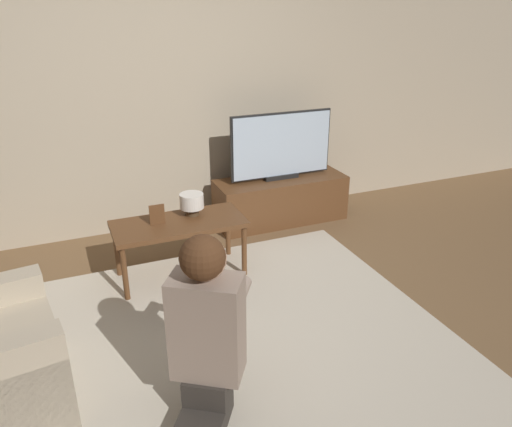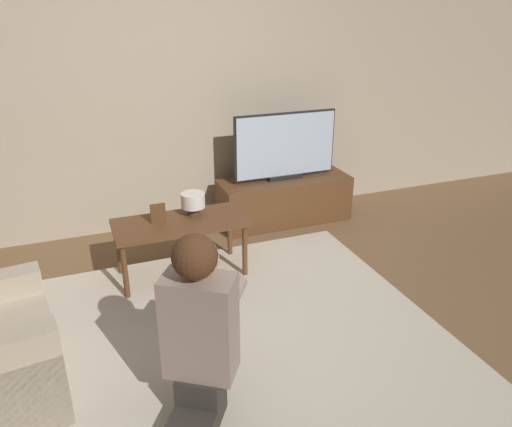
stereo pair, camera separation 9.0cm
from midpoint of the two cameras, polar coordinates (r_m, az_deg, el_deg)
name	(u,v)px [view 1 (the left image)]	position (r m, az deg, el deg)	size (l,w,h in m)	color
ground_plane	(225,343)	(3.20, -4.43, -14.57)	(10.00, 10.00, 0.00)	brown
wall_back	(145,84)	(4.46, -13.13, 14.18)	(10.00, 0.06, 2.60)	tan
rug	(225,342)	(3.20, -4.43, -14.45)	(2.75, 2.36, 0.02)	beige
tv_stand	(280,200)	(4.73, 2.27, 1.59)	(1.23, 0.43, 0.43)	brown
tv	(281,146)	(4.57, 2.36, 7.74)	(0.98, 0.08, 0.62)	black
coffee_table	(179,228)	(3.73, -9.47, -1.67)	(0.97, 0.45, 0.46)	brown
person_kneeling	(206,329)	(2.43, -6.77, -12.97)	(0.62, 0.77, 1.00)	#332D28
picture_frame	(157,214)	(3.67, -11.93, -0.12)	(0.11, 0.01, 0.15)	brown
table_lamp	(192,202)	(3.77, -8.03, 1.27)	(0.18, 0.18, 0.17)	#4C3823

